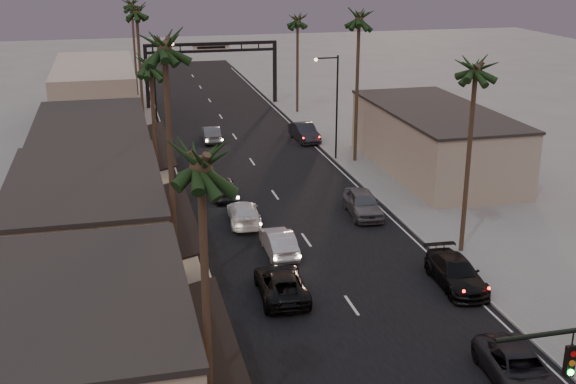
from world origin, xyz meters
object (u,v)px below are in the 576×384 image
arch (211,58)px  streetlight_right (334,99)px  palm_la (200,153)px  palm_rb (359,14)px  palm_lb (164,40)px  palm_lc (150,59)px  palm_ld (136,7)px  streetlight_left (157,80)px  palm_ra (477,62)px  palm_rc (298,16)px  curbside_near (519,369)px  oncoming_silver (279,242)px  oncoming_pickup (281,284)px  curbside_black (456,273)px  palm_far (131,1)px

arch → streetlight_right: (6.92, -25.00, -0.20)m
palm_la → palm_rb: size_ratio=0.93×
palm_lb → palm_rb: bearing=52.0°
palm_lb → palm_lc: 14.30m
palm_lc → palm_ld: size_ratio=0.86×
streetlight_left → palm_ra: bearing=-65.5°
streetlight_left → palm_rc: palm_rc is taller
curbside_near → palm_lb: bearing=145.0°
palm_lc → oncoming_silver: (6.45, -9.62, -9.72)m
palm_ld → oncoming_pickup: palm_ld is taller
palm_la → oncoming_pickup: (5.32, 11.88, -10.72)m
palm_lc → curbside_black: size_ratio=2.30×
streetlight_right → palm_la: 39.68m
curbside_near → streetlight_left: bearing=109.5°
palm_la → palm_lc: size_ratio=1.08×
palm_ra → oncoming_pickup: bearing=-165.3°
palm_rc → oncoming_pickup: bearing=-105.4°
palm_lb → palm_rc: 45.48m
streetlight_left → oncoming_pickup: streetlight_left is taller
palm_ld → streetlight_left: bearing=60.8°
oncoming_pickup → palm_lc: bearing=-67.6°
palm_la → oncoming_silver: palm_la is taller
palm_ld → palm_rb: same height
streetlight_left → oncoming_pickup: (3.64, -37.12, -4.61)m
palm_lc → palm_la: bearing=-90.0°
palm_la → oncoming_pickup: 16.86m
palm_rb → curbside_black: (-2.40, -24.14, -11.65)m
streetlight_right → palm_ld: size_ratio=0.63×
palm_far → oncoming_silver: 53.07m
palm_ld → palm_rc: palm_ld is taller
palm_lb → curbside_near: palm_lb is taller
palm_lb → palm_ra: 17.42m
streetlight_left → palm_rb: (15.52, -14.00, 7.09)m
oncoming_silver → palm_rc: bearing=-105.4°
streetlight_right → palm_rc: bearing=84.9°
palm_lb → curbside_near: (13.16, -11.39, -12.65)m
arch → curbside_black: (6.20, -50.14, -4.76)m
arch → palm_rb: size_ratio=1.07×
oncoming_silver → streetlight_left: bearing=-80.9°
streetlight_left → oncoming_silver: streetlight_left is taller
curbside_black → oncoming_silver: bearing=145.4°
arch → oncoming_pickup: (-3.28, -49.12, -4.81)m
curbside_near → palm_la: bearing=-167.1°
palm_lb → oncoming_silver: bearing=34.2°
palm_la → oncoming_silver: bearing=69.6°
palm_ld → palm_rc: bearing=27.6°
arch → curbside_black: size_ratio=2.86×
palm_lc → palm_rb: bearing=24.9°
palm_ra → palm_lb: bearing=-173.4°
palm_rb → oncoming_pickup: bearing=-117.2°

